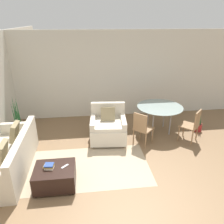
{
  "coord_description": "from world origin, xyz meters",
  "views": [
    {
      "loc": [
        -0.58,
        -3.18,
        3.03
      ],
      "look_at": [
        0.09,
        2.1,
        0.75
      ],
      "focal_mm": 35.0,
      "sensor_mm": 36.0,
      "label": 1
    }
  ],
  "objects": [
    {
      "name": "dining_table",
      "position": [
        1.46,
        2.28,
        0.7
      ],
      "size": [
        1.27,
        1.27,
        0.77
      ],
      "color": "#8C9E99",
      "rests_on": "ground_plane"
    },
    {
      "name": "potted_plant",
      "position": [
        -2.46,
        2.46,
        0.3
      ],
      "size": [
        0.33,
        0.33,
        1.21
      ],
      "color": "#333338",
      "rests_on": "ground_plane"
    },
    {
      "name": "area_rug",
      "position": [
        -0.64,
        0.82,
        0.0
      ],
      "size": [
        2.76,
        1.55,
        0.01
      ],
      "color": "tan",
      "rests_on": "ground_plane"
    },
    {
      "name": "dining_chair_near_right",
      "position": [
        2.14,
        1.6,
        0.52
      ],
      "size": [
        0.59,
        0.59,
        0.9
      ],
      "color": "#93704C",
      "rests_on": "ground_plane"
    },
    {
      "name": "ottoman",
      "position": [
        -1.25,
        0.32,
        0.23
      ],
      "size": [
        0.77,
        0.64,
        0.41
      ],
      "color": "black",
      "rests_on": "ground_plane"
    },
    {
      "name": "couch",
      "position": [
        -2.25,
        0.93,
        0.29
      ],
      "size": [
        0.85,
        2.08,
        0.89
      ],
      "color": "beige",
      "rests_on": "ground_plane"
    },
    {
      "name": "wall_back",
      "position": [
        0.0,
        3.64,
        1.38
      ],
      "size": [
        12.0,
        0.06,
        2.75
      ],
      "color": "beige",
      "rests_on": "ground_plane"
    },
    {
      "name": "book_stack",
      "position": [
        -1.34,
        0.34,
        0.46
      ],
      "size": [
        0.21,
        0.17,
        0.09
      ],
      "color": "beige",
      "rests_on": "ottoman"
    },
    {
      "name": "dining_chair_near_left",
      "position": [
        0.79,
        1.6,
        0.52
      ],
      "size": [
        0.59,
        0.59,
        0.9
      ],
      "color": "#93704C",
      "rests_on": "ground_plane"
    },
    {
      "name": "ground_plane",
      "position": [
        0.0,
        0.0,
        0.0
      ],
      "size": [
        20.0,
        20.0,
        0.0
      ],
      "primitive_type": "plane",
      "color": "brown"
    },
    {
      "name": "armchair",
      "position": [
        -0.04,
        1.97,
        0.37
      ],
      "size": [
        0.99,
        0.99,
        0.94
      ],
      "color": "beige",
      "rests_on": "ground_plane"
    },
    {
      "name": "potted_plant_small",
      "position": [
        2.61,
        2.15,
        0.22
      ],
      "size": [
        0.23,
        0.23,
        0.72
      ],
      "color": "maroon",
      "rests_on": "ground_plane"
    },
    {
      "name": "tv_remote_primary",
      "position": [
        -1.05,
        0.35,
        0.42
      ],
      "size": [
        0.15,
        0.14,
        0.01
      ],
      "color": "#B7B7BC",
      "rests_on": "ottoman"
    }
  ]
}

